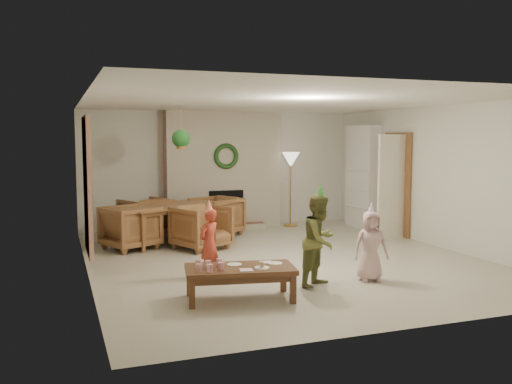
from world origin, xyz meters
name	(u,v)px	position (x,y,z in m)	size (l,w,h in m)	color
floor	(282,258)	(0.00, 0.00, 0.00)	(7.00, 7.00, 0.00)	#B7B29E
ceiling	(283,102)	(0.00, 0.00, 2.50)	(7.00, 7.00, 0.00)	white
wall_back	(221,169)	(0.00, 3.50, 1.25)	(7.00, 7.00, 0.00)	silver
wall_front	(417,207)	(0.00, -3.50, 1.25)	(7.00, 7.00, 0.00)	silver
wall_left	(85,187)	(-3.00, 0.00, 1.25)	(7.00, 7.00, 0.00)	silver
wall_right	(439,177)	(3.00, 0.00, 1.25)	(7.00, 7.00, 0.00)	silver
fireplace_mass	(223,170)	(0.00, 3.30, 1.25)	(2.50, 0.40, 2.50)	#561617
fireplace_hearth	(228,227)	(0.00, 2.95, 0.06)	(1.60, 0.30, 0.12)	maroon
fireplace_firebox	(226,208)	(0.00, 3.12, 0.45)	(0.75, 0.12, 0.75)	black
fireplace_wreath	(226,156)	(0.00, 3.07, 1.55)	(0.54, 0.54, 0.10)	#173C16
floor_lamp_base	(290,225)	(1.45, 3.00, 0.02)	(0.30, 0.30, 0.03)	gold
floor_lamp_post	(291,192)	(1.45, 3.00, 0.76)	(0.03, 0.03, 1.46)	gold
floor_lamp_shade	(291,160)	(1.45, 3.00, 1.46)	(0.39, 0.39, 0.32)	beige
bookshelf_carcass	(363,177)	(2.84, 2.30, 1.10)	(0.30, 1.00, 2.20)	white
bookshelf_shelf_a	(362,207)	(2.82, 2.30, 0.45)	(0.30, 0.92, 0.03)	white
bookshelf_shelf_b	(362,188)	(2.82, 2.30, 0.85)	(0.30, 0.92, 0.03)	white
bookshelf_shelf_c	(362,170)	(2.82, 2.30, 1.25)	(0.30, 0.92, 0.03)	white
bookshelf_shelf_d	(363,151)	(2.82, 2.30, 1.65)	(0.30, 0.92, 0.03)	white
books_row_lower	(365,201)	(2.80, 2.15, 0.59)	(0.20, 0.40, 0.24)	maroon
books_row_mid	(360,182)	(2.80, 2.35, 0.99)	(0.20, 0.44, 0.24)	navy
books_row_upper	(364,164)	(2.80, 2.20, 1.38)	(0.20, 0.36, 0.22)	#B08825
door_frame	(397,184)	(2.96, 1.20, 1.02)	(0.05, 0.86, 2.04)	brown
door_leaf	(392,188)	(2.58, 0.82, 1.00)	(0.05, 0.80, 2.00)	beige
curtain_panel	(87,186)	(-2.96, 0.20, 1.25)	(0.06, 1.20, 2.00)	#CBAA90
dining_table	(172,224)	(-1.39, 1.96, 0.35)	(1.98, 1.11, 0.70)	brown
dining_chair_near	(202,227)	(-1.03, 1.17, 0.38)	(0.82, 0.85, 0.77)	brown
dining_chair_far	(145,217)	(-1.76, 2.76, 0.38)	(0.82, 0.85, 0.77)	brown
dining_chair_left	(131,227)	(-2.18, 1.60, 0.38)	(0.82, 0.85, 0.77)	brown
dining_chair_right	(216,216)	(-0.41, 2.42, 0.38)	(0.82, 0.85, 0.77)	brown
hanging_plant_cord	(181,126)	(-1.30, 1.50, 2.15)	(0.01, 0.01, 0.70)	tan
hanging_plant_pot	(181,146)	(-1.30, 1.50, 1.80)	(0.16, 0.16, 0.12)	#9E6633
hanging_plant_foliage	(181,139)	(-1.30, 1.50, 1.92)	(0.32, 0.32, 0.32)	#1C5420
coffee_table_top	(240,269)	(-1.35, -1.93, 0.37)	(1.30, 0.65, 0.06)	#54321C
coffee_table_apron	(240,275)	(-1.35, -1.93, 0.30)	(1.20, 0.55, 0.08)	#54321C
coffee_leg_fl	(192,294)	(-1.97, -2.08, 0.17)	(0.07, 0.07, 0.34)	#54321C
coffee_leg_fr	(293,289)	(-0.81, -2.29, 0.17)	(0.07, 0.07, 0.34)	#54321C
coffee_leg_bl	(190,282)	(-1.88, -1.56, 0.17)	(0.07, 0.07, 0.34)	#54321C
coffee_leg_br	(283,278)	(-0.72, -1.77, 0.17)	(0.07, 0.07, 0.34)	#54321C
cup_a	(199,268)	(-1.86, -1.99, 0.44)	(0.07, 0.07, 0.09)	silver
cup_b	(198,264)	(-1.83, -1.79, 0.44)	(0.07, 0.07, 0.09)	silver
cup_c	(210,268)	(-1.76, -2.06, 0.44)	(0.07, 0.07, 0.09)	silver
cup_d	(208,264)	(-1.72, -1.86, 0.44)	(0.07, 0.07, 0.09)	silver
cup_e	(221,266)	(-1.60, -2.00, 0.44)	(0.07, 0.07, 0.09)	silver
cup_f	(219,262)	(-1.57, -1.81, 0.44)	(0.07, 0.07, 0.09)	silver
plate_a	(235,264)	(-1.37, -1.80, 0.40)	(0.18, 0.18, 0.01)	white
plate_b	(262,268)	(-1.12, -2.07, 0.40)	(0.18, 0.18, 0.01)	white
plate_c	(275,263)	(-0.89, -1.91, 0.40)	(0.18, 0.18, 0.01)	white
food_scoop	(262,264)	(-1.12, -2.07, 0.44)	(0.07, 0.07, 0.07)	tan
napkin_left	(246,270)	(-1.33, -2.11, 0.40)	(0.15, 0.15, 0.01)	beige
napkin_right	(266,262)	(-0.97, -1.81, 0.40)	(0.15, 0.15, 0.01)	beige
child_red	(209,244)	(-1.43, -0.81, 0.48)	(0.35, 0.23, 0.97)	#B83827
party_hat_red	(209,206)	(-1.43, -0.81, 1.01)	(0.13, 0.13, 0.18)	#FCBD54
child_plaid	(320,240)	(-0.16, -1.68, 0.61)	(0.59, 0.46, 1.21)	olive
party_hat_plaid	(320,191)	(-0.16, -1.68, 1.26)	(0.14, 0.14, 0.20)	#51AD4A
child_pink	(371,246)	(0.60, -1.69, 0.48)	(0.47, 0.30, 0.96)	beige
party_hat_pink	(372,208)	(0.60, -1.69, 1.00)	(0.12, 0.12, 0.17)	silver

